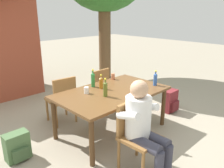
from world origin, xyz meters
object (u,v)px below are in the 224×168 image
(bottle_clear, at_px, (136,91))
(bottle_amber, at_px, (101,83))
(chair_near_left, at_px, (135,132))
(chair_far_right, at_px, (97,87))
(bottle_olive, at_px, (105,89))
(backpack_by_near_side, at_px, (170,101))
(bottle_green, at_px, (93,79))
(person_in_white_shirt, at_px, (143,123))
(cup_white, at_px, (86,90))
(dining_table, at_px, (112,95))
(bottle_blue, at_px, (155,79))
(chair_far_left, at_px, (62,98))
(cup_terracotta, at_px, (113,76))
(backpack_by_far_side, at_px, (17,147))

(bottle_clear, bearing_deg, bottle_amber, 98.44)
(chair_near_left, distance_m, chair_far_right, 1.86)
(bottle_olive, relative_size, backpack_by_near_side, 0.64)
(chair_far_right, relative_size, bottle_green, 2.86)
(bottle_amber, bearing_deg, chair_near_left, -109.14)
(chair_near_left, relative_size, person_in_white_shirt, 0.74)
(person_in_white_shirt, bearing_deg, cup_white, 87.87)
(bottle_clear, distance_m, cup_white, 0.76)
(cup_white, bearing_deg, dining_table, -29.56)
(bottle_clear, distance_m, backpack_by_near_side, 1.49)
(chair_far_right, bearing_deg, bottle_blue, -73.55)
(chair_far_right, bearing_deg, bottle_olive, -124.27)
(bottle_green, distance_m, bottle_clear, 0.83)
(chair_far_left, height_order, bottle_olive, bottle_olive)
(cup_terracotta, distance_m, cup_white, 0.87)
(backpack_by_near_side, relative_size, backpack_by_far_side, 1.13)
(bottle_amber, height_order, bottle_clear, bottle_amber)
(chair_far_right, bearing_deg, bottle_amber, -125.39)
(chair_far_left, relative_size, chair_far_right, 1.00)
(chair_near_left, distance_m, backpack_by_near_side, 1.92)
(chair_far_right, relative_size, cup_terracotta, 7.72)
(bottle_green, xyz_separation_m, cup_terracotta, (0.54, 0.07, -0.07))
(chair_near_left, bearing_deg, chair_far_left, 90.20)
(chair_near_left, distance_m, cup_terracotta, 1.59)
(bottle_clear, xyz_separation_m, cup_white, (-0.42, 0.64, -0.05))
(chair_far_left, bearing_deg, backpack_by_near_side, -30.78)
(cup_terracotta, bearing_deg, dining_table, -135.89)
(bottle_olive, relative_size, backpack_by_far_side, 0.72)
(bottle_clear, height_order, backpack_by_far_side, bottle_clear)
(chair_far_right, xyz_separation_m, bottle_clear, (-0.34, -1.27, 0.34))
(person_in_white_shirt, distance_m, cup_terracotta, 1.66)
(chair_far_right, distance_m, person_in_white_shirt, 1.96)
(chair_far_left, distance_m, person_in_white_shirt, 1.79)
(dining_table, distance_m, backpack_by_near_side, 1.49)
(bottle_clear, xyz_separation_m, backpack_by_near_side, (1.35, 0.19, -0.61))
(chair_far_left, height_order, bottle_green, bottle_green)
(cup_terracotta, bearing_deg, bottle_amber, -154.74)
(bottle_amber, xyz_separation_m, cup_white, (-0.32, -0.02, -0.05))
(backpack_by_far_side, bearing_deg, bottle_green, 1.16)
(bottle_clear, bearing_deg, bottle_blue, 10.98)
(person_in_white_shirt, bearing_deg, dining_table, 67.09)
(chair_far_left, relative_size, cup_terracotta, 7.72)
(chair_far_left, bearing_deg, bottle_olive, -79.37)
(dining_table, bearing_deg, bottle_blue, -22.30)
(dining_table, distance_m, cup_terracotta, 0.67)
(chair_near_left, bearing_deg, person_in_white_shirt, -88.56)
(dining_table, height_order, chair_far_right, chair_far_right)
(backpack_by_near_side, bearing_deg, dining_table, 170.19)
(bottle_clear, height_order, backpack_by_near_side, bottle_clear)
(cup_terracotta, bearing_deg, backpack_by_far_side, -176.95)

